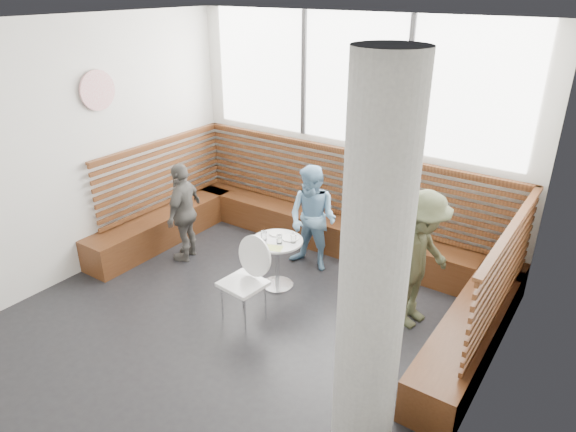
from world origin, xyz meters
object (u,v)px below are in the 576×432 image
Objects in this scene: adult_man at (419,260)px; concrete_column at (373,278)px; cafe_table at (277,253)px; child_left at (184,212)px; cafe_chair at (247,273)px; child_back at (313,219)px.

concrete_column is at bearing -159.38° from adult_man.
concrete_column is 2.77m from cafe_table.
concrete_column is at bearing 49.82° from child_left.
concrete_column reaches higher than cafe_chair.
child_left reaches higher than cafe_chair.
cafe_chair is at bearing 51.27° from child_left.
cafe_chair is 1.88m from adult_man.
cafe_table is at bearing 141.75° from concrete_column.
adult_man is 1.12× the size of child_back.
concrete_column is 3.05m from child_back.
cafe_chair is 1.71m from child_left.
child_back reaches higher than child_left.
concrete_column is 3.23× the size of cafe_chair.
child_back is (-1.60, 0.39, -0.08)m from adult_man.
concrete_column is 2.31× the size of child_left.
adult_man is (1.58, 0.99, 0.21)m from cafe_chair.
child_left is (-1.58, -0.76, -0.02)m from child_back.
cafe_chair is 1.39m from child_back.
adult_man is at bearing 8.65° from cafe_table.
cafe_chair is 0.70× the size of child_back.
child_back is (-1.89, 2.22, -0.89)m from concrete_column.
child_left is (-1.47, -0.11, 0.22)m from cafe_table.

